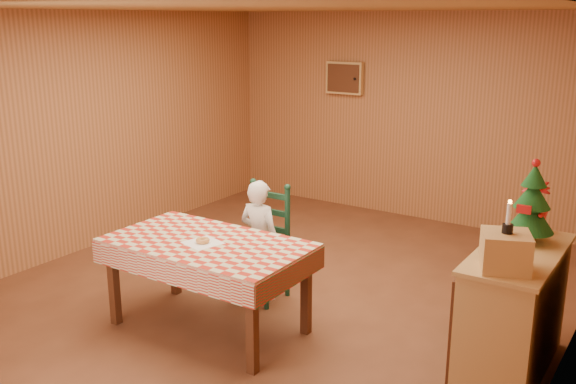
# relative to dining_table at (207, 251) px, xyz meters

# --- Properties ---
(ground) EXTENTS (6.00, 6.00, 0.00)m
(ground) POSITION_rel_dining_table_xyz_m (0.08, 0.88, -0.69)
(ground) COLOR brown
(ground) RESTS_ON ground
(cabin_walls) EXTENTS (5.10, 6.05, 2.65)m
(cabin_walls) POSITION_rel_dining_table_xyz_m (0.08, 1.41, 1.14)
(cabin_walls) COLOR #A9693D
(cabin_walls) RESTS_ON ground
(dining_table) EXTENTS (1.66, 0.96, 0.77)m
(dining_table) POSITION_rel_dining_table_xyz_m (0.00, 0.00, 0.00)
(dining_table) COLOR #502815
(dining_table) RESTS_ON ground
(ladder_chair) EXTENTS (0.44, 0.40, 1.08)m
(ladder_chair) POSITION_rel_dining_table_xyz_m (-0.00, 0.79, -0.18)
(ladder_chair) COLOR #10321F
(ladder_chair) RESTS_ON ground
(seated_child) EXTENTS (0.41, 0.27, 1.12)m
(seated_child) POSITION_rel_dining_table_xyz_m (0.00, 0.73, -0.13)
(seated_child) COLOR white
(seated_child) RESTS_ON ground
(napkin) EXTENTS (0.32, 0.32, 0.00)m
(napkin) POSITION_rel_dining_table_xyz_m (0.00, -0.05, 0.08)
(napkin) COLOR white
(napkin) RESTS_ON dining_table
(donut) EXTENTS (0.14, 0.14, 0.04)m
(donut) POSITION_rel_dining_table_xyz_m (0.00, -0.05, 0.10)
(donut) COLOR #CC8D49
(donut) RESTS_ON napkin
(shelf_unit) EXTENTS (0.54, 1.24, 0.93)m
(shelf_unit) POSITION_rel_dining_table_xyz_m (2.26, 0.70, -0.22)
(shelf_unit) COLOR tan
(shelf_unit) RESTS_ON ground
(crate) EXTENTS (0.39, 0.39, 0.25)m
(crate) POSITION_rel_dining_table_xyz_m (2.27, 0.30, 0.37)
(crate) COLOR tan
(crate) RESTS_ON shelf_unit
(christmas_tree) EXTENTS (0.34, 0.34, 0.62)m
(christmas_tree) POSITION_rel_dining_table_xyz_m (2.27, 0.95, 0.52)
(christmas_tree) COLOR #502815
(christmas_tree) RESTS_ON shelf_unit
(flower_arrangement) EXTENTS (0.29, 0.29, 0.40)m
(flower_arrangement) POSITION_rel_dining_table_xyz_m (2.22, 1.25, 0.44)
(flower_arrangement) COLOR #A70F11
(flower_arrangement) RESTS_ON shelf_unit
(candle_set) EXTENTS (0.07, 0.07, 0.22)m
(candle_set) POSITION_rel_dining_table_xyz_m (2.27, 0.30, 0.56)
(candle_set) COLOR black
(candle_set) RESTS_ON crate
(storage_bin) EXTENTS (0.49, 0.49, 0.38)m
(storage_bin) POSITION_rel_dining_table_xyz_m (1.94, 1.06, -0.50)
(storage_bin) COLOR black
(storage_bin) RESTS_ON ground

